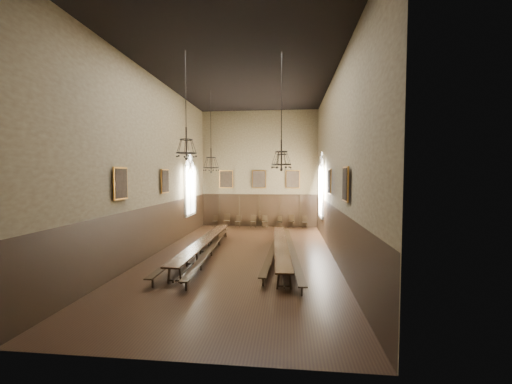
% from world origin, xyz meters
% --- Properties ---
extents(floor, '(9.00, 18.00, 0.02)m').
position_xyz_m(floor, '(0.00, 0.00, -0.01)').
color(floor, black).
rests_on(floor, ground).
extents(ceiling, '(9.00, 18.00, 0.02)m').
position_xyz_m(ceiling, '(0.00, 0.00, 9.01)').
color(ceiling, black).
rests_on(ceiling, ground).
extents(wall_back, '(9.00, 0.02, 9.00)m').
position_xyz_m(wall_back, '(0.00, 9.01, 4.50)').
color(wall_back, olive).
rests_on(wall_back, ground).
extents(wall_front, '(9.00, 0.02, 9.00)m').
position_xyz_m(wall_front, '(0.00, -9.01, 4.50)').
color(wall_front, olive).
rests_on(wall_front, ground).
extents(wall_left, '(0.02, 18.00, 9.00)m').
position_xyz_m(wall_left, '(-4.51, 0.00, 4.50)').
color(wall_left, olive).
rests_on(wall_left, ground).
extents(wall_right, '(0.02, 18.00, 9.00)m').
position_xyz_m(wall_right, '(4.51, 0.00, 4.50)').
color(wall_right, olive).
rests_on(wall_right, ground).
extents(wainscot_panelling, '(9.00, 18.00, 2.50)m').
position_xyz_m(wainscot_panelling, '(0.00, 0.00, 1.25)').
color(wainscot_panelling, black).
rests_on(wainscot_panelling, floor).
extents(table_left, '(0.74, 9.71, 0.76)m').
position_xyz_m(table_left, '(-1.94, 0.09, 0.38)').
color(table_left, black).
rests_on(table_left, floor).
extents(table_right, '(1.13, 9.33, 0.73)m').
position_xyz_m(table_right, '(1.93, -0.26, 0.36)').
color(table_right, black).
rests_on(table_right, floor).
extents(bench_left_outer, '(0.37, 10.10, 0.45)m').
position_xyz_m(bench_left_outer, '(-2.57, -0.12, 0.29)').
color(bench_left_outer, black).
rests_on(bench_left_outer, floor).
extents(bench_left_inner, '(0.91, 10.24, 0.46)m').
position_xyz_m(bench_left_inner, '(-1.53, -0.24, 0.29)').
color(bench_left_inner, black).
rests_on(bench_left_inner, floor).
extents(bench_right_inner, '(0.63, 9.42, 0.42)m').
position_xyz_m(bench_right_inner, '(1.54, 0.16, 0.27)').
color(bench_right_inner, black).
rests_on(bench_right_inner, floor).
extents(bench_right_outer, '(0.91, 10.38, 0.47)m').
position_xyz_m(bench_right_outer, '(2.46, -0.23, 0.30)').
color(bench_right_outer, black).
rests_on(bench_right_outer, floor).
extents(chair_0, '(0.43, 0.43, 0.86)m').
position_xyz_m(chair_0, '(-3.42, 8.55, 0.26)').
color(chair_0, black).
rests_on(chair_0, floor).
extents(chair_1, '(0.45, 0.45, 1.00)m').
position_xyz_m(chair_1, '(-2.50, 8.50, 0.30)').
color(chair_1, black).
rests_on(chair_1, floor).
extents(chair_2, '(0.47, 0.47, 0.89)m').
position_xyz_m(chair_2, '(-1.59, 8.47, 0.27)').
color(chair_2, black).
rests_on(chair_2, floor).
extents(chair_3, '(0.43, 0.43, 0.92)m').
position_xyz_m(chair_3, '(-0.41, 8.48, 0.28)').
color(chair_3, black).
rests_on(chair_3, floor).
extents(chair_4, '(0.47, 0.47, 0.92)m').
position_xyz_m(chair_4, '(0.50, 8.49, 0.28)').
color(chair_4, black).
rests_on(chair_4, floor).
extents(chair_5, '(0.47, 0.47, 0.89)m').
position_xyz_m(chair_5, '(1.61, 8.53, 0.27)').
color(chair_5, black).
rests_on(chair_5, floor).
extents(chair_6, '(0.55, 0.55, 1.01)m').
position_xyz_m(chair_6, '(2.49, 8.62, 0.30)').
color(chair_6, black).
rests_on(chair_6, floor).
extents(chair_7, '(0.45, 0.45, 0.93)m').
position_xyz_m(chair_7, '(3.52, 8.49, 0.28)').
color(chair_7, black).
rests_on(chair_7, floor).
extents(chandelier_back_left, '(0.94, 0.94, 4.70)m').
position_xyz_m(chandelier_back_left, '(-2.31, 2.96, 4.75)').
color(chandelier_back_left, black).
rests_on(chandelier_back_left, ceiling).
extents(chandelier_back_right, '(0.91, 0.91, 4.55)m').
position_xyz_m(chandelier_back_right, '(1.88, 2.46, 4.90)').
color(chandelier_back_right, black).
rests_on(chandelier_back_right, ceiling).
extents(chandelier_front_left, '(0.84, 0.84, 4.23)m').
position_xyz_m(chandelier_front_left, '(-1.86, -2.92, 5.20)').
color(chandelier_front_left, black).
rests_on(chandelier_front_left, ceiling).
extents(chandelier_front_right, '(0.81, 0.81, 4.68)m').
position_xyz_m(chandelier_front_right, '(1.98, -2.43, 4.79)').
color(chandelier_front_right, black).
rests_on(chandelier_front_right, ceiling).
extents(portrait_back_0, '(1.10, 0.12, 1.40)m').
position_xyz_m(portrait_back_0, '(-2.60, 8.88, 3.70)').
color(portrait_back_0, '#B7782C').
rests_on(portrait_back_0, wall_back).
extents(portrait_back_1, '(1.10, 0.12, 1.40)m').
position_xyz_m(portrait_back_1, '(0.00, 8.88, 3.70)').
color(portrait_back_1, '#B7782C').
rests_on(portrait_back_1, wall_back).
extents(portrait_back_2, '(1.10, 0.12, 1.40)m').
position_xyz_m(portrait_back_2, '(2.60, 8.88, 3.70)').
color(portrait_back_2, '#B7782C').
rests_on(portrait_back_2, wall_back).
extents(portrait_left_0, '(0.12, 1.00, 1.30)m').
position_xyz_m(portrait_left_0, '(-4.38, 1.00, 3.70)').
color(portrait_left_0, '#B7782C').
rests_on(portrait_left_0, wall_left).
extents(portrait_left_1, '(0.12, 1.00, 1.30)m').
position_xyz_m(portrait_left_1, '(-4.38, -3.50, 3.70)').
color(portrait_left_1, '#B7782C').
rests_on(portrait_left_1, wall_left).
extents(portrait_right_0, '(0.12, 1.00, 1.30)m').
position_xyz_m(portrait_right_0, '(4.38, 1.00, 3.70)').
color(portrait_right_0, '#B7782C').
rests_on(portrait_right_0, wall_right).
extents(portrait_right_1, '(0.12, 1.00, 1.30)m').
position_xyz_m(portrait_right_1, '(4.38, -3.50, 3.70)').
color(portrait_right_1, '#B7782C').
rests_on(portrait_right_1, wall_right).
extents(window_right, '(0.20, 2.20, 4.60)m').
position_xyz_m(window_right, '(4.43, 5.50, 3.40)').
color(window_right, white).
rests_on(window_right, wall_right).
extents(window_left, '(0.20, 2.20, 4.60)m').
position_xyz_m(window_left, '(-4.43, 5.50, 3.40)').
color(window_left, white).
rests_on(window_left, wall_left).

